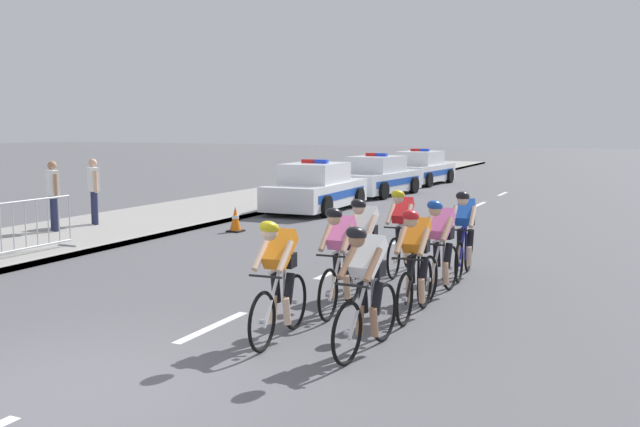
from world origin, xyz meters
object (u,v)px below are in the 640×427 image
Objects in this scene: crowd_barrier_middle at (25,228)px; cyclist_eighth at (464,233)px; police_car_second at (377,177)px; police_car_third at (420,169)px; cyclist_fourth at (415,261)px; cyclist_seventh at (402,230)px; cyclist_third at (340,258)px; cyclist_second at (366,287)px; spectator_closest at (94,187)px; cyclist_sixth at (440,247)px; cyclist_fifth at (364,244)px; police_car_nearest at (316,189)px; traffic_cone_mid at (235,219)px; cyclist_lead at (279,278)px; spectator_middle at (53,191)px.

cyclist_eighth is at bearing 14.48° from crowd_barrier_middle.
police_car_second and police_car_third have the same top height.
cyclist_fourth is 1.00× the size of cyclist_seventh.
cyclist_fourth reaches higher than crowd_barrier_middle.
cyclist_third and cyclist_eighth have the same top height.
crowd_barrier_middle is at bearing 162.86° from cyclist_second.
spectator_closest reaches higher than cyclist_second.
police_car_second is 1.01× the size of police_car_third.
cyclist_sixth is at bearing -18.47° from spectator_closest.
cyclist_seventh is at bearing 91.16° from cyclist_third.
police_car_nearest is at bearing 119.32° from cyclist_fifth.
police_car_third is 7.06× the size of traffic_cone_mid.
spectator_middle is at bearing 150.18° from cyclist_lead.
spectator_closest is (-3.47, -11.29, 0.40)m from police_car_second.
police_car_second is at bearing 110.04° from cyclist_second.
cyclist_eighth is 19.62m from police_car_third.
cyclist_fourth reaches higher than traffic_cone_mid.
cyclist_lead is 1.00× the size of cyclist_fifth.
cyclist_seventh is at bearing 103.30° from cyclist_second.
cyclist_fifth is at bearing -41.77° from traffic_cone_mid.
cyclist_fifth is 21.09m from police_car_third.
cyclist_eighth reaches higher than traffic_cone_mid.
police_car_nearest is 8.00m from spectator_middle.
cyclist_seventh is (0.06, 1.68, 0.00)m from cyclist_fifth.
traffic_cone_mid is at bearing 150.33° from cyclist_seventh.
cyclist_third is 1.03× the size of spectator_middle.
police_car_nearest reaches higher than cyclist_seventh.
cyclist_third is 0.38× the size of police_car_third.
traffic_cone_mid is at bearing 70.80° from crowd_barrier_middle.
police_car_nearest is (-6.46, 7.61, -0.11)m from cyclist_eighth.
police_car_third is (-6.43, 23.13, -0.11)m from cyclist_second.
cyclist_third is at bearing -47.66° from traffic_cone_mid.
cyclist_lead and cyclist_sixth have the same top height.
police_car_nearest is at bearing 117.75° from cyclist_second.
police_car_second is at bearing 74.37° from spectator_middle.
spectator_middle is (-9.98, 0.44, 0.30)m from cyclist_eighth.
police_car_nearest is (-5.39, 7.81, -0.11)m from cyclist_seventh.
cyclist_third is at bearing -108.19° from cyclist_eighth.
spectator_closest is (-9.94, 4.60, 0.30)m from cyclist_fourth.
police_car_second is 13.07m from spectator_middle.
traffic_cone_mid is (-5.29, 4.72, -0.48)m from cyclist_fifth.
cyclist_second reaches higher than traffic_cone_mid.
police_car_third is at bearing 102.87° from cyclist_lead.
spectator_closest is (-1.78, 3.84, 0.44)m from crowd_barrier_middle.
spectator_middle reaches higher than police_car_nearest.
crowd_barrier_middle is at bearing 174.70° from cyclist_fourth.
cyclist_sixth is 21.12m from police_car_third.
cyclist_fourth is at bearing 88.63° from cyclist_second.
cyclist_sixth is at bearing 55.94° from cyclist_third.
police_car_third is at bearing 106.83° from cyclist_fourth.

